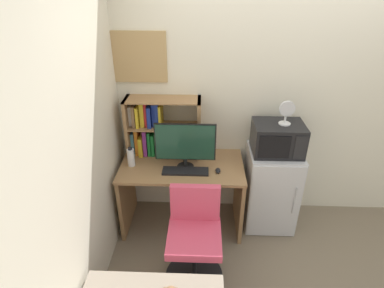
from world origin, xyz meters
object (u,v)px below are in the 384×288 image
(hutch_bookshelf, at_px, (154,127))
(desk_chair, at_px, (194,242))
(desk_fan, at_px, (287,112))
(microwave, at_px, (278,138))
(monitor, at_px, (185,144))
(mini_fridge, at_px, (270,188))
(computer_mouse, at_px, (218,170))
(water_bottle, at_px, (131,157))
(wall_corkboard, at_px, (134,57))
(keyboard, at_px, (185,171))

(hutch_bookshelf, bearing_deg, desk_chair, -63.30)
(desk_fan, bearing_deg, microwave, 173.20)
(monitor, height_order, mini_fridge, monitor)
(computer_mouse, bearing_deg, microwave, 17.97)
(water_bottle, bearing_deg, desk_fan, 3.69)
(water_bottle, xyz_separation_m, desk_fan, (1.45, 0.09, 0.46))
(water_bottle, height_order, wall_corkboard, wall_corkboard)
(hutch_bookshelf, height_order, microwave, hutch_bookshelf)
(desk_fan, distance_m, wall_corkboard, 1.50)
(water_bottle, bearing_deg, computer_mouse, -5.73)
(hutch_bookshelf, bearing_deg, desk_fan, -7.11)
(computer_mouse, xyz_separation_m, desk_fan, (0.61, 0.18, 0.53))
(microwave, bearing_deg, desk_fan, -6.80)
(keyboard, distance_m, mini_fridge, 0.95)
(water_bottle, xyz_separation_m, wall_corkboard, (0.04, 0.35, 0.88))
(monitor, bearing_deg, computer_mouse, -12.10)
(computer_mouse, distance_m, water_bottle, 0.85)
(keyboard, xyz_separation_m, desk_chair, (0.10, -0.53, -0.37))
(monitor, distance_m, microwave, 0.88)
(keyboard, bearing_deg, wall_corkboard, 137.81)
(microwave, bearing_deg, water_bottle, -175.99)
(monitor, distance_m, computer_mouse, 0.40)
(monitor, bearing_deg, keyboard, -86.70)
(hutch_bookshelf, relative_size, wall_corkboard, 1.20)
(computer_mouse, distance_m, mini_fridge, 0.67)
(hutch_bookshelf, height_order, keyboard, hutch_bookshelf)
(desk_fan, bearing_deg, monitor, -173.12)
(mini_fridge, bearing_deg, microwave, 89.89)
(keyboard, bearing_deg, hutch_bookshelf, 134.05)
(mini_fridge, height_order, desk_fan, desk_fan)
(hutch_bookshelf, relative_size, keyboard, 1.69)
(keyboard, distance_m, water_bottle, 0.55)
(water_bottle, height_order, desk_chair, water_bottle)
(microwave, height_order, wall_corkboard, wall_corkboard)
(microwave, bearing_deg, computer_mouse, -162.03)
(computer_mouse, bearing_deg, water_bottle, 174.27)
(hutch_bookshelf, bearing_deg, monitor, -38.78)
(wall_corkboard, bearing_deg, computer_mouse, -28.47)
(microwave, relative_size, desk_fan, 2.04)
(water_bottle, distance_m, wall_corkboard, 0.95)
(keyboard, relative_size, microwave, 0.93)
(mini_fridge, distance_m, desk_chair, 1.06)
(keyboard, xyz_separation_m, desk_fan, (0.92, 0.19, 0.54))
(hutch_bookshelf, height_order, mini_fridge, hutch_bookshelf)
(computer_mouse, height_order, desk_fan, desk_fan)
(hutch_bookshelf, bearing_deg, wall_corkboard, 147.40)
(monitor, relative_size, wall_corkboard, 0.93)
(monitor, bearing_deg, desk_fan, 6.88)
(wall_corkboard, bearing_deg, keyboard, -42.19)
(computer_mouse, bearing_deg, wall_corkboard, 151.53)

